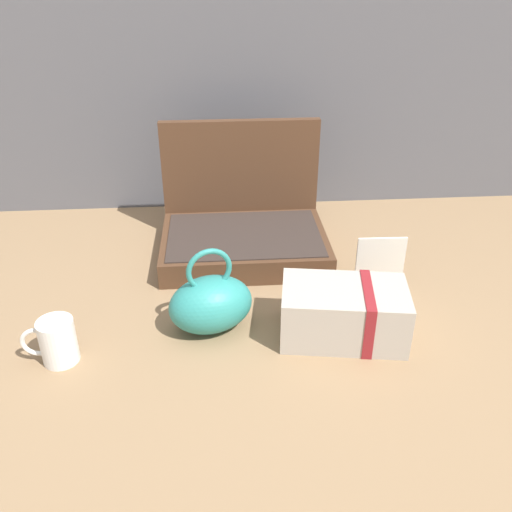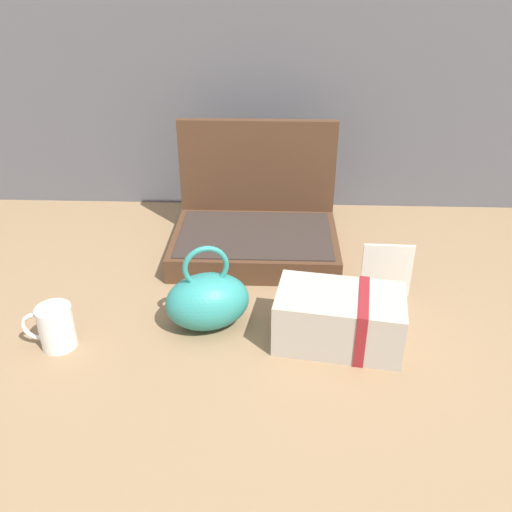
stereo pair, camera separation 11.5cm
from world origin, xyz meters
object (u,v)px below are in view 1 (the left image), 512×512
(coffee_mug, at_px, (57,341))
(cream_toiletry_bag, at_px, (345,313))
(teal_pouch_handbag, at_px, (211,303))
(info_card_left, at_px, (380,263))
(open_suitcase, at_px, (243,225))

(coffee_mug, bearing_deg, cream_toiletry_bag, 3.71)
(teal_pouch_handbag, height_order, info_card_left, teal_pouch_handbag)
(cream_toiletry_bag, relative_size, coffee_mug, 2.56)
(teal_pouch_handbag, height_order, coffee_mug, teal_pouch_handbag)
(teal_pouch_handbag, xyz_separation_m, info_card_left, (0.39, 0.13, 0.00))
(info_card_left, bearing_deg, open_suitcase, 146.32)
(coffee_mug, xyz_separation_m, info_card_left, (0.69, 0.21, 0.02))
(cream_toiletry_bag, xyz_separation_m, coffee_mug, (-0.57, -0.04, -0.01))
(open_suitcase, distance_m, cream_toiletry_bag, 0.43)
(open_suitcase, xyz_separation_m, cream_toiletry_bag, (0.19, -0.39, -0.01))
(teal_pouch_handbag, bearing_deg, open_suitcase, 76.00)
(open_suitcase, relative_size, coffee_mug, 3.97)
(info_card_left, bearing_deg, coffee_mug, -161.14)
(cream_toiletry_bag, bearing_deg, open_suitcase, 115.34)
(open_suitcase, bearing_deg, info_card_left, -35.36)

